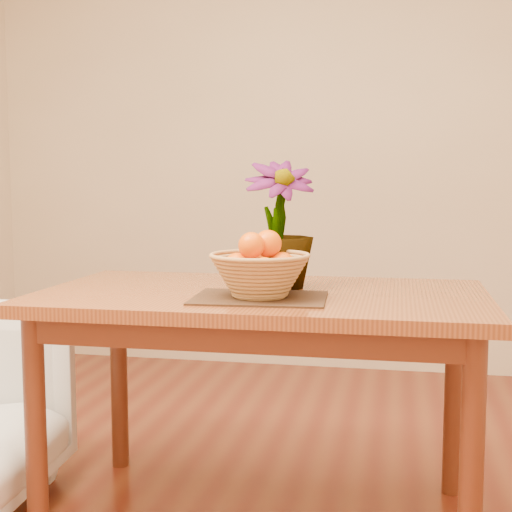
# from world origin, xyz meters

# --- Properties ---
(wall_back) EXTENTS (4.00, 0.02, 2.70)m
(wall_back) POSITION_xyz_m (0.00, 2.25, 1.35)
(wall_back) COLOR beige
(wall_back) RESTS_ON floor
(table) EXTENTS (1.40, 0.80, 0.75)m
(table) POSITION_xyz_m (0.00, 0.30, 0.66)
(table) COLOR brown
(table) RESTS_ON floor
(placemat) EXTENTS (0.41, 0.32, 0.01)m
(placemat) POSITION_xyz_m (0.02, 0.16, 0.75)
(placemat) COLOR #3A2115
(placemat) RESTS_ON table
(wicker_basket) EXTENTS (0.30, 0.30, 0.12)m
(wicker_basket) POSITION_xyz_m (0.02, 0.16, 0.82)
(wicker_basket) COLOR tan
(wicker_basket) RESTS_ON placemat
(orange_pile) EXTENTS (0.21, 0.20, 0.15)m
(orange_pile) POSITION_xyz_m (0.02, 0.16, 0.87)
(orange_pile) COLOR #F45E03
(orange_pile) RESTS_ON wicker_basket
(potted_plant) EXTENTS (0.30, 0.30, 0.42)m
(potted_plant) POSITION_xyz_m (0.04, 0.37, 0.96)
(potted_plant) COLOR #184513
(potted_plant) RESTS_ON table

